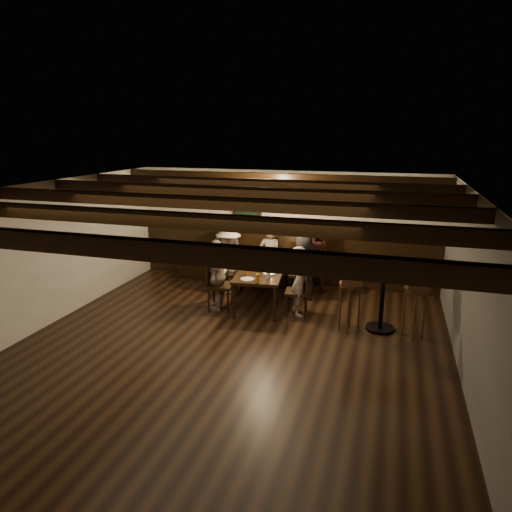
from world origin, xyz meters
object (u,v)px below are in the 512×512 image
(chair_right_near, at_px, (302,282))
(high_top_table, at_px, (383,286))
(person_left_near, at_px, (229,260))
(person_right_near, at_px, (304,266))
(person_right_far, at_px, (300,281))
(dining_table, at_px, (262,271))
(person_bench_left, at_px, (227,253))
(bar_stool_right, at_px, (414,312))
(chair_left_far, at_px, (220,294))
(person_bench_right, at_px, (313,257))
(chair_left_near, at_px, (231,280))
(person_bench_centre, at_px, (270,257))
(bar_stool_left, at_px, (349,306))
(person_left_far, at_px, (217,275))
(chair_right_far, at_px, (298,300))

(chair_right_near, distance_m, high_top_table, 1.99)
(person_left_near, relative_size, high_top_table, 1.18)
(person_right_near, height_order, person_right_far, person_right_near)
(dining_table, distance_m, person_right_far, 0.87)
(chair_right_near, xyz_separation_m, person_bench_left, (-1.66, 0.24, 0.41))
(person_right_far, bearing_deg, person_left_near, 59.04)
(bar_stool_right, bearing_deg, person_right_near, 136.50)
(chair_left_far, xyz_separation_m, person_right_near, (1.35, 1.08, 0.34))
(person_bench_right, bearing_deg, chair_left_near, 15.54)
(person_left_near, bearing_deg, person_right_far, 59.04)
(dining_table, xyz_separation_m, person_bench_centre, (-0.13, 1.04, 0.01))
(chair_right_near, bearing_deg, person_left_near, 90.00)
(bar_stool_right, bearing_deg, chair_right_near, 136.94)
(chair_right_near, relative_size, person_left_near, 0.72)
(high_top_table, bearing_deg, chair_left_far, 178.58)
(bar_stool_left, bearing_deg, dining_table, 143.18)
(chair_left_far, xyz_separation_m, person_bench_centre, (0.53, 1.58, 0.34))
(person_bench_right, bearing_deg, chair_right_near, 68.29)
(person_right_far, relative_size, bar_stool_right, 1.07)
(person_bench_centre, bearing_deg, chair_left_far, 64.35)
(person_left_far, bearing_deg, person_right_near, 120.96)
(person_bench_right, bearing_deg, person_right_near, 71.57)
(person_left_far, bearing_deg, chair_right_near, 121.46)
(dining_table, bearing_deg, person_right_near, 30.96)
(person_bench_centre, height_order, bar_stool_left, person_bench_centre)
(chair_right_near, distance_m, bar_stool_left, 1.72)
(chair_left_near, relative_size, bar_stool_right, 0.73)
(person_bench_centre, distance_m, high_top_table, 2.87)
(chair_left_far, bearing_deg, person_right_near, 121.47)
(chair_left_near, xyz_separation_m, chair_left_far, (0.11, -0.89, 0.03))
(person_left_near, bearing_deg, dining_table, 59.04)
(person_right_far, bearing_deg, person_right_near, 0.00)
(person_bench_right, height_order, person_right_far, person_bench_right)
(high_top_table, bearing_deg, bar_stool_left, -157.51)
(chair_left_near, relative_size, chair_right_near, 0.86)
(person_bench_left, height_order, bar_stool_left, person_bench_left)
(person_bench_centre, xyz_separation_m, bar_stool_left, (1.85, -1.86, -0.20))
(person_bench_left, bearing_deg, person_bench_right, 180.00)
(dining_table, bearing_deg, person_left_near, 149.04)
(person_bench_right, xyz_separation_m, bar_stool_left, (0.94, -1.82, -0.27))
(chair_right_far, bearing_deg, person_left_near, 58.50)
(person_right_far, distance_m, high_top_table, 1.45)
(person_bench_centre, xyz_separation_m, person_left_near, (-0.67, -0.69, 0.05))
(chair_right_near, distance_m, person_left_near, 1.52)
(bar_stool_right, bearing_deg, high_top_table, 151.89)
(person_bench_right, xyz_separation_m, high_top_table, (1.44, -1.61, 0.05))
(dining_table, bearing_deg, person_bench_left, 135.00)
(person_right_near, xyz_separation_m, bar_stool_left, (1.03, -1.35, -0.20))
(person_right_near, bearing_deg, person_bench_right, -18.43)
(person_left_far, height_order, person_right_near, person_left_far)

